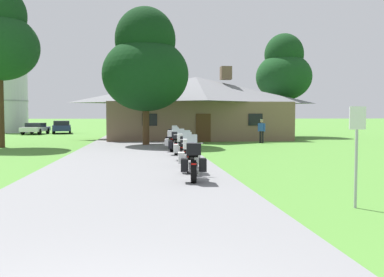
# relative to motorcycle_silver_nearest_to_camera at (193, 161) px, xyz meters

# --- Properties ---
(ground_plane) EXTENTS (500.00, 500.00, 0.00)m
(ground_plane) POSITION_rel_motorcycle_silver_nearest_to_camera_xyz_m (-1.90, 11.30, -0.61)
(ground_plane) COLOR #4C8433
(asphalt_driveway) EXTENTS (6.40, 80.00, 0.06)m
(asphalt_driveway) POSITION_rel_motorcycle_silver_nearest_to_camera_xyz_m (-1.90, 9.30, -0.58)
(asphalt_driveway) COLOR slate
(asphalt_driveway) RESTS_ON ground
(motorcycle_silver_nearest_to_camera) EXTENTS (0.83, 2.08, 1.30)m
(motorcycle_silver_nearest_to_camera) POSITION_rel_motorcycle_silver_nearest_to_camera_xyz_m (0.00, 0.00, 0.00)
(motorcycle_silver_nearest_to_camera) COLOR black
(motorcycle_silver_nearest_to_camera) RESTS_ON asphalt_driveway
(motorcycle_silver_second_in_row) EXTENTS (0.78, 2.08, 1.30)m
(motorcycle_silver_second_in_row) POSITION_rel_motorcycle_silver_nearest_to_camera_xyz_m (0.08, 1.98, 0.00)
(motorcycle_silver_second_in_row) COLOR black
(motorcycle_silver_second_in_row) RESTS_ON asphalt_driveway
(motorcycle_green_third_in_row) EXTENTS (0.73, 2.08, 1.30)m
(motorcycle_green_third_in_row) POSITION_rel_motorcycle_silver_nearest_to_camera_xyz_m (0.19, 3.92, 0.01)
(motorcycle_green_third_in_row) COLOR black
(motorcycle_green_third_in_row) RESTS_ON asphalt_driveway
(motorcycle_black_fourth_in_row) EXTENTS (0.77, 2.08, 1.30)m
(motorcycle_black_fourth_in_row) POSITION_rel_motorcycle_silver_nearest_to_camera_xyz_m (0.19, 5.80, 0.00)
(motorcycle_black_fourth_in_row) COLOR black
(motorcycle_black_fourth_in_row) RESTS_ON asphalt_driveway
(motorcycle_white_fifth_in_row) EXTENTS (0.80, 2.08, 1.30)m
(motorcycle_white_fifth_in_row) POSITION_rel_motorcycle_silver_nearest_to_camera_xyz_m (0.11, 8.13, 0.00)
(motorcycle_white_fifth_in_row) COLOR black
(motorcycle_white_fifth_in_row) RESTS_ON asphalt_driveway
(motorcycle_orange_sixth_in_row) EXTENTS (0.96, 2.07, 1.30)m
(motorcycle_orange_sixth_in_row) POSITION_rel_motorcycle_silver_nearest_to_camera_xyz_m (0.09, 9.92, 0.00)
(motorcycle_orange_sixth_in_row) COLOR black
(motorcycle_orange_sixth_in_row) RESTS_ON asphalt_driveway
(motorcycle_orange_farthest_in_row) EXTENTS (0.94, 2.07, 1.30)m
(motorcycle_orange_farthest_in_row) POSITION_rel_motorcycle_silver_nearest_to_camera_xyz_m (0.24, 12.05, 0.00)
(motorcycle_orange_farthest_in_row) COLOR black
(motorcycle_orange_farthest_in_row) RESTS_ON asphalt_driveway
(stone_lodge) EXTENTS (15.02, 9.05, 6.12)m
(stone_lodge) POSITION_rel_motorcycle_silver_nearest_to_camera_xyz_m (2.93, 22.39, 2.08)
(stone_lodge) COLOR brown
(stone_lodge) RESTS_ON ground
(bystander_blue_shirt_near_lodge) EXTENTS (0.45, 0.40, 1.69)m
(bystander_blue_shirt_near_lodge) POSITION_rel_motorcycle_silver_nearest_to_camera_xyz_m (6.82, 16.21, 0.34)
(bystander_blue_shirt_near_lodge) COLOR black
(bystander_blue_shirt_near_lodge) RESTS_ON ground
(metal_signpost_roadside) EXTENTS (0.36, 0.06, 2.14)m
(metal_signpost_roadside) POSITION_rel_motorcycle_silver_nearest_to_camera_xyz_m (3.00, -3.74, 0.74)
(metal_signpost_roadside) COLOR #9EA0A5
(metal_signpost_roadside) RESTS_ON ground
(tree_by_lodge_front) EXTENTS (5.58, 5.58, 8.93)m
(tree_by_lodge_front) POSITION_rel_motorcycle_silver_nearest_to_camera_xyz_m (-1.33, 14.89, 4.66)
(tree_by_lodge_front) COLOR #422D19
(tree_by_lodge_front) RESTS_ON ground
(tree_right_of_lodge) EXTENTS (5.17, 5.17, 9.57)m
(tree_right_of_lodge) POSITION_rel_motorcycle_silver_nearest_to_camera_xyz_m (11.52, 25.12, 5.57)
(tree_right_of_lodge) COLOR #422D19
(tree_right_of_lodge) RESTS_ON ground
(metal_silo_distant) EXTENTS (3.89, 3.89, 8.27)m
(metal_silo_distant) POSITION_rel_motorcycle_silver_nearest_to_camera_xyz_m (-16.75, 37.25, 3.53)
(metal_silo_distant) COLOR #B2B7BC
(metal_silo_distant) RESTS_ON ground
(parked_navy_suv_far_left) EXTENTS (2.63, 4.85, 1.40)m
(parked_navy_suv_far_left) POSITION_rel_motorcycle_silver_nearest_to_camera_xyz_m (-10.46, 34.22, 0.17)
(parked_navy_suv_far_left) COLOR navy
(parked_navy_suv_far_left) RESTS_ON ground
(parked_white_sedan_far_left) EXTENTS (2.17, 4.34, 1.20)m
(parked_white_sedan_far_left) POSITION_rel_motorcycle_silver_nearest_to_camera_xyz_m (-12.82, 32.57, 0.03)
(parked_white_sedan_far_left) COLOR silver
(parked_white_sedan_far_left) RESTS_ON ground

